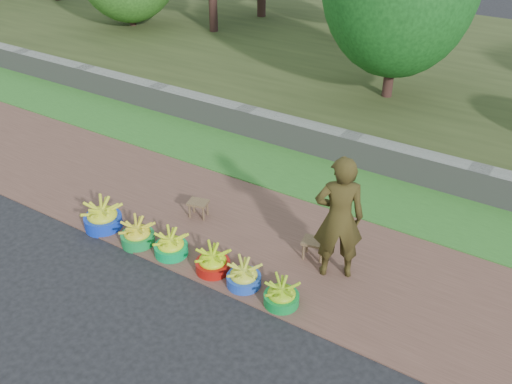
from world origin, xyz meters
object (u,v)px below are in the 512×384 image
Objects in this scene: basin_c at (171,246)px; stool_left at (198,205)px; basin_a at (103,217)px; basin_b at (137,235)px; basin_e at (244,277)px; basin_f at (281,295)px; vendor_woman at (339,218)px; basin_d at (213,262)px; stool_right at (314,244)px.

basin_c reaches higher than stool_left.
basin_a is 1.19× the size of basin_c.
basin_b is 1.06m from stool_left.
basin_e is 1.02× the size of basin_f.
basin_d is at bearing 0.75° from vendor_woman.
stool_left is at bearing 72.59° from basin_b.
vendor_woman is (0.29, 0.90, 0.75)m from basin_f.
basin_a is at bearing -15.53° from vendor_woman.
stool_left is 2.45m from vendor_woman.
basin_b is at bearing -179.72° from basin_f.
basin_a is at bearing 177.96° from basin_b.
basin_a reaches higher than basin_d.
stool_left is 0.20× the size of vendor_woman.
stool_right is at bearing 30.36° from basin_c.
stool_right is (1.96, 0.04, 0.02)m from stool_left.
basin_f is at bearing -25.93° from stool_left.
vendor_woman is at bearing 22.22° from basin_c.
basin_d is 1.41m from stool_right.
basin_a reaches higher than basin_c.
basin_a is 1.20× the size of basin_d.
basin_f is at bearing -1.33° from basin_c.
basin_a is at bearing -179.27° from basin_e.
basin_d is at bearing -44.39° from stool_left.
stool_left is 1.96m from stool_right.
basin_b reaches higher than basin_d.
basin_c is at bearing 1.26° from basin_a.
basin_d is at bearing 177.99° from basin_e.
basin_a is 1.29m from basin_c.
vendor_woman is (0.39, -0.14, 0.65)m from stool_right.
basin_b is 2.38m from basin_f.
basin_c reaches higher than basin_e.
basin_c reaches higher than basin_f.
basin_b is at bearing -107.41° from stool_left.
basin_c is 1.35× the size of stool_left.
basin_b is 1.03× the size of basin_d.
basin_c is 0.70m from basin_d.
basin_b is 1.08× the size of basin_f.
stool_left is (1.03, 0.99, 0.04)m from basin_a.
basin_b is 1.39× the size of stool_left.
basin_c reaches higher than basin_d.
stool_right is (1.71, 1.00, 0.09)m from basin_c.
vendor_woman is (2.10, 0.86, 0.74)m from basin_c.
basin_a reaches higher than basin_f.
stool_right is at bearing 44.26° from basin_d.
basin_e is at bearing 0.17° from basin_c.
vendor_woman reaches higher than stool_left.
stool_left is (0.32, 1.01, 0.07)m from basin_b.
basin_e is at bearing -2.01° from basin_d.
vendor_woman reaches higher than basin_d.
basin_b is at bearing -2.04° from basin_a.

